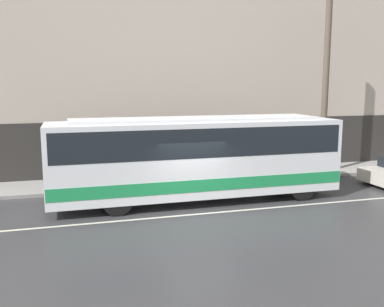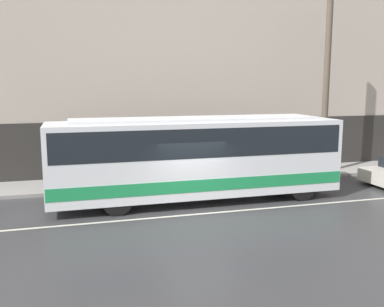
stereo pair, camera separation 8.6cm
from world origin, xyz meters
The scene contains 7 objects.
ground_plane centered at (0.00, 0.00, 0.00)m, with size 60.00×60.00×0.00m, color #38383A.
sidewalk centered at (0.00, 5.37, 0.07)m, with size 60.00×2.74×0.15m.
building_facade centered at (0.00, 6.89, 5.48)m, with size 60.00×0.35×11.37m.
lane_stripe centered at (0.00, 0.00, 0.00)m, with size 54.00×0.14×0.01m.
transit_bus centered at (0.54, 1.74, 1.85)m, with size 11.26×2.51×3.28m.
utility_pole_near centered at (8.01, 4.62, 4.42)m, with size 0.31×0.31×8.54m.
pedestrian_waiting centered at (-3.38, 5.78, 0.87)m, with size 0.36×0.36×1.57m.
Camera 1 is at (-4.22, -13.95, 4.53)m, focal length 40.00 mm.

